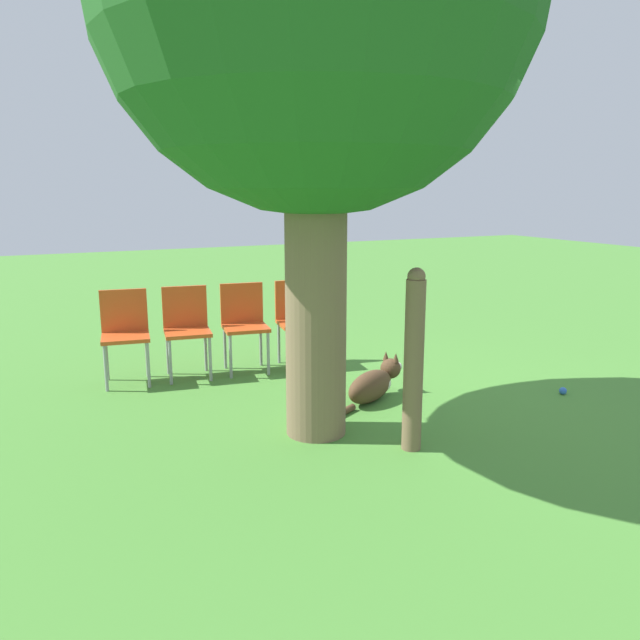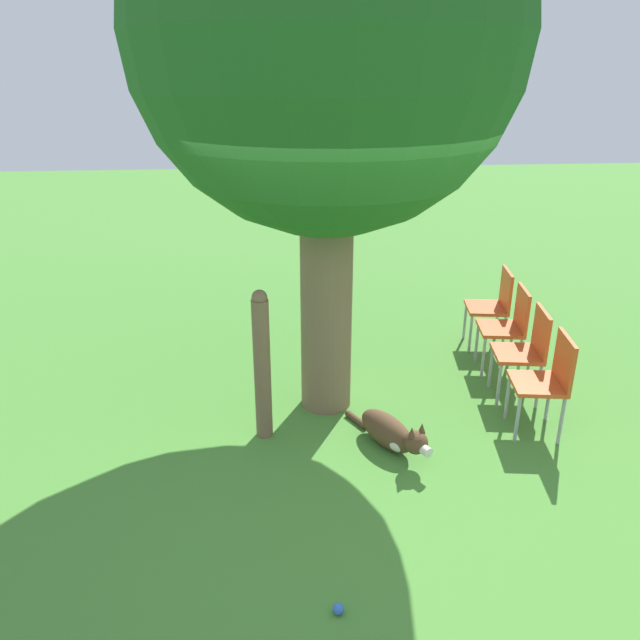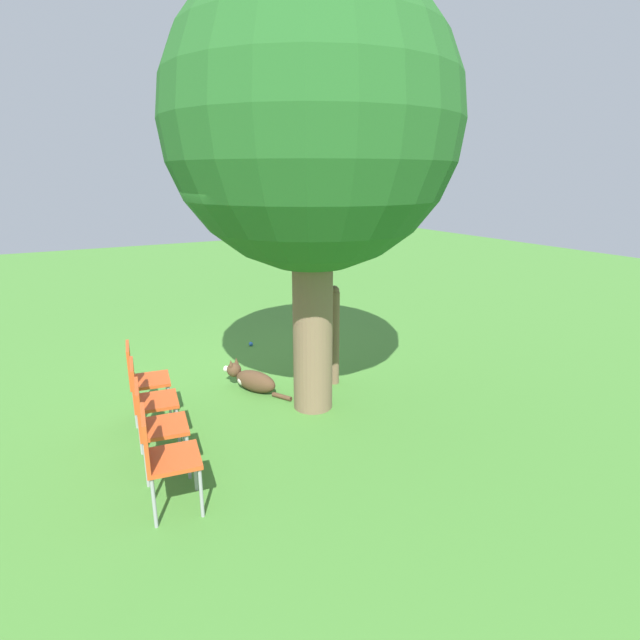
{
  "view_description": "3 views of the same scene",
  "coord_description": "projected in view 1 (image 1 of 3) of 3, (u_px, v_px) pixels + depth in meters",
  "views": [
    {
      "loc": [
        -4.32,
        2.74,
        1.86
      ],
      "look_at": [
        -0.31,
        0.82,
        0.91
      ],
      "focal_mm": 35.0,
      "sensor_mm": 36.0,
      "label": 1
    },
    {
      "loc": [
        -0.71,
        -4.3,
        2.97
      ],
      "look_at": [
        -0.27,
        0.67,
        0.9
      ],
      "focal_mm": 35.0,
      "sensor_mm": 36.0,
      "label": 2
    },
    {
      "loc": [
        2.37,
        5.61,
        2.66
      ],
      "look_at": [
        -0.24,
        0.91,
        1.1
      ],
      "focal_mm": 28.0,
      "sensor_mm": 36.0,
      "label": 3
    }
  ],
  "objects": [
    {
      "name": "red_chair_2",
      "position": [
        186.0,
        324.0,
        6.19
      ],
      "size": [
        0.48,
        0.5,
        0.89
      ],
      "rotation": [
        0.0,
        0.0,
        3.0
      ],
      "color": "#D14C1E",
      "rests_on": "ground_plane"
    },
    {
      "name": "red_chair_0",
      "position": [
        298.0,
        316.0,
        6.59
      ],
      "size": [
        0.48,
        0.5,
        0.89
      ],
      "rotation": [
        0.0,
        0.0,
        3.0
      ],
      "color": "#D14C1E",
      "rests_on": "ground_plane"
    },
    {
      "name": "tennis_ball",
      "position": [
        563.0,
        391.0,
        5.7
      ],
      "size": [
        0.07,
        0.07,
        0.07
      ],
      "color": "blue",
      "rests_on": "ground_plane"
    },
    {
      "name": "dog",
      "position": [
        374.0,
        384.0,
        5.55
      ],
      "size": [
        0.59,
        0.96,
        0.37
      ],
      "rotation": [
        0.0,
        0.0,
        5.21
      ],
      "color": "#513823",
      "rests_on": "ground_plane"
    },
    {
      "name": "red_chair_1",
      "position": [
        244.0,
        320.0,
        6.39
      ],
      "size": [
        0.48,
        0.5,
        0.89
      ],
      "rotation": [
        0.0,
        0.0,
        3.0
      ],
      "color": "#D14C1E",
      "rests_on": "ground_plane"
    },
    {
      "name": "red_chair_3",
      "position": [
        125.0,
        329.0,
        5.99
      ],
      "size": [
        0.48,
        0.5,
        0.89
      ],
      "rotation": [
        0.0,
        0.0,
        3.0
      ],
      "color": "#D14C1E",
      "rests_on": "ground_plane"
    },
    {
      "name": "ground_plane",
      "position": [
        391.0,
        408.0,
        5.35
      ],
      "size": [
        30.0,
        30.0,
        0.0
      ],
      "primitive_type": "plane",
      "color": "#478433"
    },
    {
      "name": "fence_post",
      "position": [
        414.0,
        360.0,
        4.39
      ],
      "size": [
        0.14,
        0.14,
        1.32
      ],
      "color": "brown",
      "rests_on": "ground_plane"
    }
  ]
}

